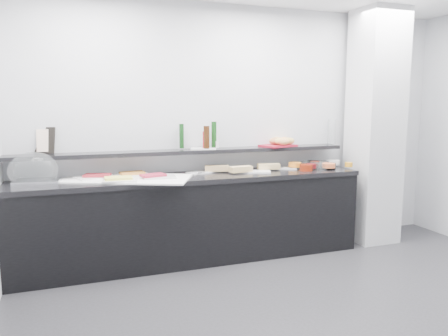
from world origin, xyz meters
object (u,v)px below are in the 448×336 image
object	(u,v)px
framed_print	(45,140)
bread_tray	(278,146)
carafe	(332,132)
cloche_base	(38,182)
sandwich_plate_mid	(252,172)
condiment_tray	(204,149)

from	to	relation	value
framed_print	bread_tray	world-z (taller)	framed_print
bread_tray	carafe	bearing A→B (deg)	-14.96
carafe	bread_tray	bearing A→B (deg)	-177.23
cloche_base	carafe	distance (m)	3.30
sandwich_plate_mid	condiment_tray	size ratio (longest dim) A/B	1.50
bread_tray	cloche_base	bearing A→B (deg)	166.03
bread_tray	condiment_tray	bearing A→B (deg)	162.76
cloche_base	bread_tray	size ratio (longest dim) A/B	1.04
cloche_base	sandwich_plate_mid	size ratio (longest dim) A/B	0.99
framed_print	bread_tray	size ratio (longest dim) A/B	0.68
framed_print	bread_tray	bearing A→B (deg)	22.33
condiment_tray	bread_tray	bearing A→B (deg)	18.99
cloche_base	carafe	world-z (taller)	carafe
cloche_base	bread_tray	world-z (taller)	bread_tray
sandwich_plate_mid	framed_print	size ratio (longest dim) A/B	1.54
carafe	framed_print	bearing A→B (deg)	178.65
framed_print	carafe	distance (m)	3.20
cloche_base	condiment_tray	xyz separation A→B (m)	(1.65, 0.16, 0.24)
cloche_base	carafe	xyz separation A→B (m)	(3.27, 0.20, 0.38)
condiment_tray	sandwich_plate_mid	bearing A→B (deg)	-2.04
carafe	cloche_base	bearing A→B (deg)	-176.47
cloche_base	sandwich_plate_mid	world-z (taller)	cloche_base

